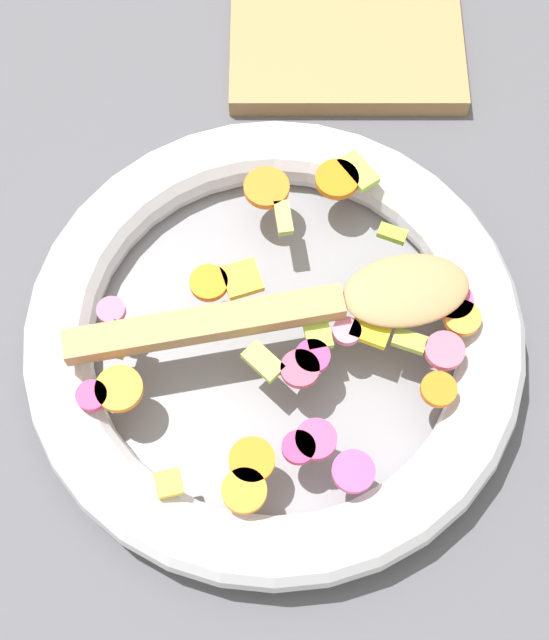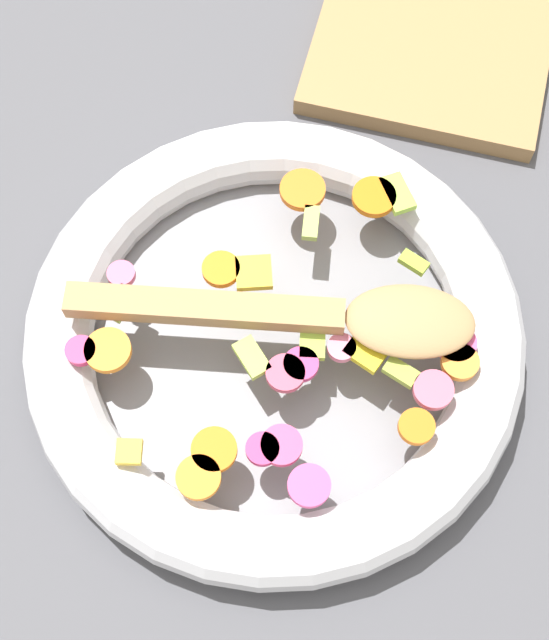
# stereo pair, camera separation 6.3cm
# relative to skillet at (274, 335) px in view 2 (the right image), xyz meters

# --- Properties ---
(ground_plane) EXTENTS (4.00, 4.00, 0.00)m
(ground_plane) POSITION_rel_skillet_xyz_m (0.00, 0.00, -0.02)
(ground_plane) COLOR #4C4C51
(skillet) EXTENTS (0.36, 0.36, 0.05)m
(skillet) POSITION_rel_skillet_xyz_m (0.00, 0.00, 0.00)
(skillet) COLOR slate
(skillet) RESTS_ON ground_plane
(chopped_vegetables) EXTENTS (0.29, 0.28, 0.01)m
(chopped_vegetables) POSITION_rel_skillet_xyz_m (0.02, -0.01, 0.03)
(chopped_vegetables) COLOR orange
(chopped_vegetables) RESTS_ON skillet
(wooden_spoon) EXTENTS (0.29, 0.09, 0.01)m
(wooden_spoon) POSITION_rel_skillet_xyz_m (0.03, 0.01, 0.04)
(wooden_spoon) COLOR #A87F51
(wooden_spoon) RESTS_ON chopped_vegetables
(cutting_board) EXTENTS (0.20, 0.17, 0.02)m
(cutting_board) POSITION_rel_skillet_xyz_m (0.06, 0.30, -0.01)
(cutting_board) COLOR #9E7547
(cutting_board) RESTS_ON ground_plane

